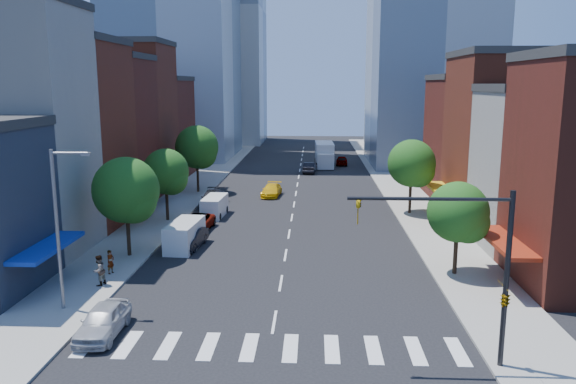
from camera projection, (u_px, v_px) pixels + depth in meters
name	position (u px, v px, depth m)	size (l,w,h in m)	color
ground	(274.00, 322.00, 30.14)	(220.00, 220.00, 0.00)	black
sidewalk_left	(197.00, 186.00, 69.93)	(5.00, 120.00, 0.15)	gray
sidewalk_right	(399.00, 188.00, 68.80)	(5.00, 120.00, 0.15)	gray
crosswalk	(270.00, 348.00, 27.20)	(19.00, 3.00, 0.01)	silver
bldg_left_1	(0.00, 134.00, 41.16)	(12.00, 8.00, 18.00)	beige
bldg_left_2	(54.00, 137.00, 49.69)	(12.00, 9.00, 16.00)	maroon
bldg_left_3	(92.00, 134.00, 58.12)	(12.00, 8.00, 15.00)	#562015
bldg_left_4	(119.00, 119.00, 66.27)	(12.00, 9.00, 17.00)	maroon
bldg_left_5	(144.00, 130.00, 75.96)	(12.00, 10.00, 13.00)	#562015
bldg_right_1	(562.00, 172.00, 42.77)	(12.00, 8.00, 12.00)	beige
bldg_right_2	(521.00, 140.00, 51.31)	(12.00, 10.00, 15.00)	maroon
bldg_right_3	(487.00, 141.00, 61.31)	(12.00, 10.00, 13.00)	#562015
tower_far_w	(220.00, 10.00, 118.84)	(18.00, 18.00, 56.00)	#9EA5AD
traffic_signal	(493.00, 280.00, 24.49)	(7.24, 2.24, 8.00)	black
streetlight	(60.00, 220.00, 30.66)	(2.25, 0.25, 9.00)	slate
tree_left_near	(128.00, 193.00, 40.45)	(4.80, 4.80, 7.30)	black
tree_left_mid	(167.00, 173.00, 51.30)	(4.20, 4.20, 6.65)	black
tree_left_far	(198.00, 149.00, 64.91)	(5.00, 5.00, 7.75)	black
tree_right_near	(460.00, 215.00, 36.59)	(4.00, 4.00, 6.20)	black
tree_right_far	(413.00, 165.00, 54.12)	(4.60, 4.60, 7.20)	black
parked_car_front	(103.00, 321.00, 28.42)	(1.84, 4.58, 1.56)	#AFB0B4
parked_car_second	(191.00, 238.00, 43.72)	(1.57, 4.51, 1.49)	black
parked_car_third	(197.00, 223.00, 48.71)	(2.34, 5.08, 1.41)	#999999
parked_car_rear	(213.00, 199.00, 58.53)	(2.27, 5.59, 1.62)	black
cargo_van_near	(184.00, 235.00, 43.41)	(2.35, 5.11, 2.12)	silver
cargo_van_far	(214.00, 207.00, 54.03)	(2.06, 4.62, 1.93)	white
taxi	(272.00, 190.00, 63.80)	(1.93, 4.74, 1.38)	#E9B50C
traffic_car_oncoming	(310.00, 168.00, 80.57)	(1.61, 4.62, 1.52)	black
traffic_car_far	(342.00, 161.00, 88.24)	(1.73, 4.29, 1.46)	#999999
box_truck	(324.00, 155.00, 87.06)	(2.99, 9.04, 3.61)	silver
pedestrian_near	(110.00, 262.00, 37.30)	(0.58, 0.38, 1.60)	#999999
pedestrian_far	(99.00, 270.00, 35.04)	(0.94, 0.73, 1.94)	#999999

